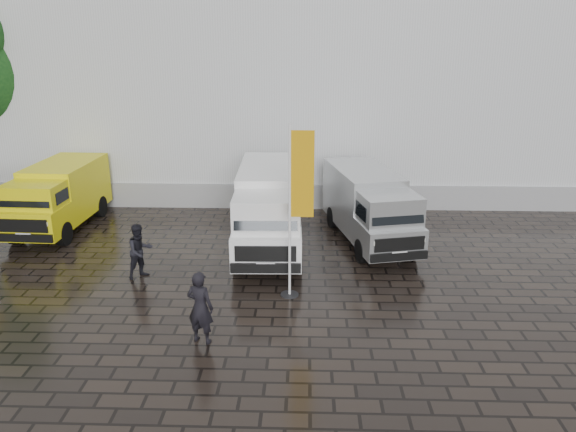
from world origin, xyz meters
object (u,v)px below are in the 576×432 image
flagpole (297,204)px  person_tent (140,251)px  wheelie_bin (397,200)px  person_front (200,307)px  van_white (270,211)px  van_yellow (59,198)px  van_silver (369,208)px

flagpole → person_tent: flagpole is taller
wheelie_bin → person_tent: 10.79m
person_front → van_white: bearing=-83.3°
wheelie_bin → person_tent: (-8.53, -6.60, 0.33)m
van_yellow → person_tent: 5.91m
van_white → flagpole: 3.90m
flagpole → person_front: (-2.18, -2.51, -1.76)m
van_silver → wheelie_bin: 3.76m
person_tent → van_silver: bearing=-22.0°
van_white → flagpole: size_ratio=1.28×
van_yellow → van_silver: 11.25m
flagpole → van_silver: bearing=60.7°
van_yellow → person_tent: (4.17, -4.18, -0.35)m
van_silver → person_front: size_ratio=3.10×
van_silver → person_tent: 7.75m
van_yellow → person_front: bearing=-47.2°
van_silver → person_tent: (-7.04, -3.23, -0.38)m
person_front → person_tent: (-2.44, 3.59, -0.07)m
van_yellow → van_silver: van_silver is taller
van_silver → flagpole: 5.15m
van_yellow → flagpole: bearing=-28.5°
wheelie_bin → person_front: (-6.09, -10.20, 0.40)m
van_white → person_tent: size_ratio=3.70×
van_white → wheelie_bin: bearing=39.0°
wheelie_bin → person_front: person_front is taller
van_yellow → person_tent: bearing=-42.7°
van_white → wheelie_bin: van_white is taller
van_silver → wheelie_bin: van_silver is taller
van_silver → flagpole: flagpole is taller
van_yellow → wheelie_bin: van_yellow is taller
van_yellow → flagpole: flagpole is taller
van_silver → person_front: 8.23m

